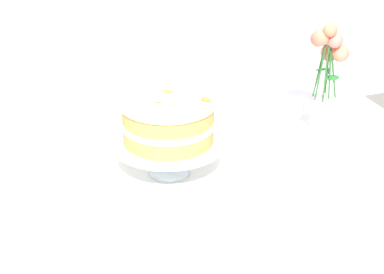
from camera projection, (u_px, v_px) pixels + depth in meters
The scene contains 5 objects.
dining_table at pixel (209, 214), 1.61m from camera, with size 1.40×1.00×0.74m.
linen_napkin at pixel (169, 173), 1.62m from camera, with size 0.32×0.32×0.00m, color white.
cake_stand at pixel (169, 146), 1.58m from camera, with size 0.29×0.29×0.10m.
layer_cake at pixel (168, 119), 1.55m from camera, with size 0.24×0.24×0.13m.
flower_vase at pixel (325, 81), 1.80m from camera, with size 0.12×0.11×0.34m.
Camera 1 is at (-0.47, -1.29, 1.55)m, focal length 57.06 mm.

